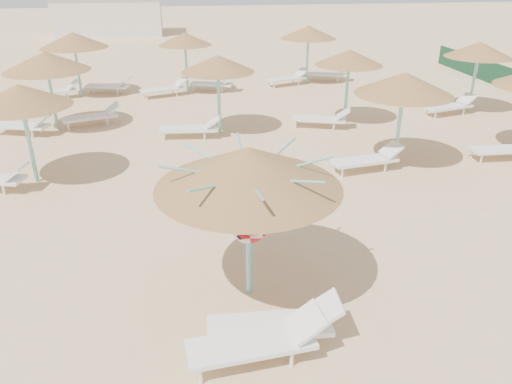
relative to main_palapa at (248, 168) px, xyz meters
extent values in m
plane|color=tan|center=(-0.06, 0.00, -2.44)|extent=(120.00, 120.00, 0.00)
cylinder|color=#72C5C5|center=(0.00, 0.00, -1.26)|extent=(0.11, 0.11, 2.35)
cone|color=olive|center=(0.00, 0.00, 0.02)|extent=(3.13, 3.13, 0.70)
cylinder|color=#72C5C5|center=(0.00, 0.00, -0.24)|extent=(0.20, 0.20, 0.12)
cylinder|color=#72C5C5|center=(0.72, 0.00, -0.03)|extent=(1.41, 0.04, 0.36)
cylinder|color=#72C5C5|center=(0.51, 0.51, -0.03)|extent=(1.03, 1.03, 0.36)
cylinder|color=#72C5C5|center=(0.00, 0.72, -0.03)|extent=(0.04, 1.41, 0.36)
cylinder|color=#72C5C5|center=(-0.51, 0.51, -0.03)|extent=(1.03, 1.03, 0.36)
cylinder|color=#72C5C5|center=(-0.72, 0.00, -0.03)|extent=(1.41, 0.04, 0.36)
cylinder|color=#72C5C5|center=(-0.51, -0.51, -0.03)|extent=(1.03, 1.03, 0.36)
cylinder|color=#72C5C5|center=(0.00, -0.72, -0.03)|extent=(0.04, 1.41, 0.36)
cylinder|color=#72C5C5|center=(0.51, -0.51, -0.03)|extent=(1.03, 1.03, 0.36)
torus|color=red|center=(0.00, -0.10, -1.02)|extent=(0.65, 0.15, 0.65)
cylinder|color=white|center=(-1.00, -2.07, -2.29)|extent=(0.06, 0.06, 0.28)
cylinder|color=white|center=(-1.04, -1.56, -2.29)|extent=(0.06, 0.06, 0.28)
cylinder|color=white|center=(0.36, -1.93, -2.29)|extent=(0.06, 0.06, 0.28)
cylinder|color=white|center=(0.31, -1.43, -2.29)|extent=(0.06, 0.06, 0.28)
cube|color=white|center=(-0.22, -1.74, -2.11)|extent=(1.97, 0.81, 0.08)
cube|color=white|center=(0.64, -1.65, -1.87)|extent=(0.55, 0.65, 0.37)
cylinder|color=white|center=(-0.71, -1.59, -2.29)|extent=(0.06, 0.06, 0.29)
cylinder|color=white|center=(-0.68, -1.08, -2.29)|extent=(0.06, 0.06, 0.29)
cylinder|color=white|center=(0.68, -1.66, -2.29)|extent=(0.06, 0.06, 0.29)
cylinder|color=white|center=(0.70, -1.14, -2.29)|extent=(0.06, 0.06, 0.29)
cube|color=white|center=(0.12, -1.37, -2.11)|extent=(1.97, 0.72, 0.08)
cube|color=white|center=(0.99, -1.41, -1.86)|extent=(0.52, 0.64, 0.37)
cylinder|color=#72C5C5|center=(-5.02, 5.80, -1.29)|extent=(0.11, 0.11, 2.30)
cone|color=olive|center=(-5.02, 5.80, -0.05)|extent=(2.52, 2.52, 0.57)
cylinder|color=#72C5C5|center=(-5.02, 5.80, -0.29)|extent=(0.20, 0.20, 0.12)
cylinder|color=white|center=(-5.65, 5.02, -2.30)|extent=(0.06, 0.06, 0.28)
cylinder|color=white|center=(-5.53, 5.50, -2.30)|extent=(0.06, 0.06, 0.28)
cube|color=white|center=(-5.30, 5.19, -1.88)|extent=(0.62, 0.70, 0.36)
cylinder|color=#72C5C5|center=(-5.39, 10.44, -1.29)|extent=(0.11, 0.11, 2.30)
cone|color=olive|center=(-5.39, 10.44, -0.04)|extent=(2.87, 2.87, 0.64)
cylinder|color=#72C5C5|center=(-5.39, 10.44, -0.29)|extent=(0.20, 0.20, 0.12)
cylinder|color=white|center=(-7.17, 10.53, -2.30)|extent=(0.06, 0.06, 0.28)
cylinder|color=white|center=(-6.04, 9.63, -2.30)|extent=(0.06, 0.06, 0.28)
cylinder|color=white|center=(-5.89, 10.11, -2.30)|extent=(0.06, 0.06, 0.28)
cube|color=white|center=(-6.49, 10.04, -2.12)|extent=(2.00, 1.18, 0.08)
cube|color=white|center=(-5.68, 9.78, -1.88)|extent=(0.65, 0.72, 0.36)
cylinder|color=white|center=(-4.97, 10.26, -2.30)|extent=(0.06, 0.06, 0.28)
cylinder|color=white|center=(-5.12, 10.73, -2.30)|extent=(0.06, 0.06, 0.28)
cylinder|color=white|center=(-3.69, 10.68, -2.30)|extent=(0.06, 0.06, 0.28)
cylinder|color=white|center=(-3.84, 11.15, -2.30)|extent=(0.06, 0.06, 0.28)
cube|color=white|center=(-4.29, 10.74, -2.12)|extent=(2.00, 1.18, 0.08)
cube|color=white|center=(-3.48, 11.01, -1.88)|extent=(0.65, 0.72, 0.36)
cylinder|color=#72C5C5|center=(-5.31, 15.28, -1.29)|extent=(0.11, 0.11, 2.30)
cone|color=olive|center=(-5.31, 15.28, -0.04)|extent=(2.83, 2.83, 0.64)
cylinder|color=#72C5C5|center=(-5.31, 15.28, -0.29)|extent=(0.20, 0.20, 0.12)
cylinder|color=white|center=(-7.11, 14.42, -2.30)|extent=(0.06, 0.06, 0.28)
cylinder|color=white|center=(-7.25, 14.90, -2.30)|extent=(0.06, 0.06, 0.28)
cylinder|color=white|center=(-5.81, 14.79, -2.30)|extent=(0.06, 0.06, 0.28)
cylinder|color=white|center=(-5.95, 15.27, -2.30)|extent=(0.06, 0.06, 0.28)
cube|color=white|center=(-6.41, 14.88, -2.12)|extent=(2.00, 1.11, 0.08)
cube|color=white|center=(-5.59, 15.11, -1.88)|extent=(0.63, 0.71, 0.36)
cylinder|color=white|center=(-5.05, 15.55, -2.30)|extent=(0.06, 0.06, 0.28)
cylinder|color=white|center=(-4.91, 16.04, -2.30)|extent=(0.06, 0.06, 0.28)
cylinder|color=white|center=(-3.75, 15.19, -2.30)|extent=(0.06, 0.06, 0.28)
cylinder|color=white|center=(-3.61, 15.67, -2.30)|extent=(0.06, 0.06, 0.28)
cube|color=white|center=(-4.21, 15.58, -2.12)|extent=(2.00, 1.11, 0.08)
cube|color=white|center=(-3.39, 15.35, -1.88)|extent=(0.63, 0.71, 0.36)
cylinder|color=#72C5C5|center=(0.28, 9.23, -1.29)|extent=(0.11, 0.11, 2.30)
cone|color=olive|center=(0.28, 9.23, -0.05)|extent=(2.44, 2.44, 0.55)
cylinder|color=#72C5C5|center=(0.28, 9.23, -0.29)|extent=(0.20, 0.20, 0.12)
cylinder|color=white|center=(-1.63, 8.66, -2.30)|extent=(0.06, 0.06, 0.28)
cylinder|color=white|center=(-1.59, 9.15, -2.30)|extent=(0.06, 0.06, 0.28)
cylinder|color=white|center=(-0.29, 8.53, -2.30)|extent=(0.06, 0.06, 0.28)
cylinder|color=white|center=(-0.24, 9.03, -2.30)|extent=(0.06, 0.06, 0.28)
cube|color=white|center=(-0.82, 8.83, -2.12)|extent=(1.95, 0.79, 0.08)
cube|color=white|center=(0.03, 8.75, -1.88)|extent=(0.54, 0.64, 0.36)
cylinder|color=#72C5C5|center=(-0.65, 14.97, -1.29)|extent=(0.11, 0.11, 2.30)
cone|color=olive|center=(-0.65, 14.97, -0.06)|extent=(2.32, 2.32, 0.52)
cylinder|color=#72C5C5|center=(-0.65, 14.97, -0.29)|extent=(0.20, 0.20, 0.12)
cylinder|color=white|center=(-2.42, 14.07, -2.30)|extent=(0.06, 0.06, 0.28)
cylinder|color=white|center=(-2.59, 14.55, -2.30)|extent=(0.06, 0.06, 0.28)
cylinder|color=white|center=(-1.15, 14.52, -2.30)|extent=(0.06, 0.06, 0.28)
cylinder|color=white|center=(-1.31, 14.99, -2.30)|extent=(0.06, 0.06, 0.28)
cube|color=white|center=(-1.75, 14.57, -2.12)|extent=(2.00, 1.21, 0.08)
cube|color=white|center=(-0.95, 14.85, -1.88)|extent=(0.66, 0.73, 0.36)
cylinder|color=white|center=(-0.39, 15.30, -2.30)|extent=(0.06, 0.06, 0.28)
cylinder|color=white|center=(-0.22, 15.77, -2.30)|extent=(0.06, 0.06, 0.28)
cylinder|color=white|center=(0.89, 14.86, -2.30)|extent=(0.06, 0.06, 0.28)
cylinder|color=white|center=(1.05, 15.33, -2.30)|extent=(0.06, 0.06, 0.28)
cube|color=white|center=(0.45, 15.27, -2.12)|extent=(2.00, 1.21, 0.08)
cube|color=white|center=(1.25, 14.99, -1.88)|extent=(0.66, 0.73, 0.36)
cylinder|color=#72C5C5|center=(5.14, 5.53, -1.29)|extent=(0.11, 0.11, 2.30)
cone|color=olive|center=(5.14, 5.53, -0.04)|extent=(2.72, 2.72, 0.61)
cylinder|color=#72C5C5|center=(5.14, 5.53, -0.29)|extent=(0.20, 0.20, 0.12)
cylinder|color=white|center=(3.28, 4.76, -2.30)|extent=(0.06, 0.06, 0.28)
cylinder|color=white|center=(3.21, 5.25, -2.30)|extent=(0.06, 0.06, 0.28)
cylinder|color=white|center=(4.62, 4.97, -2.30)|extent=(0.06, 0.06, 0.28)
cylinder|color=white|center=(4.54, 5.46, -2.30)|extent=(0.06, 0.06, 0.28)
cube|color=white|center=(4.04, 5.13, -2.12)|extent=(1.97, 0.90, 0.08)
cube|color=white|center=(4.88, 5.26, -1.88)|extent=(0.57, 0.67, 0.36)
cylinder|color=#72C5C5|center=(4.94, 9.66, -1.29)|extent=(0.11, 0.11, 2.30)
cone|color=olive|center=(4.94, 9.66, -0.06)|extent=(2.38, 2.38, 0.53)
cylinder|color=#72C5C5|center=(4.94, 9.66, -0.29)|extent=(0.20, 0.20, 0.12)
cylinder|color=white|center=(3.00, 9.28, -2.30)|extent=(0.06, 0.06, 0.28)
cylinder|color=white|center=(3.16, 9.76, -2.30)|extent=(0.06, 0.06, 0.28)
cylinder|color=white|center=(4.28, 8.85, -2.30)|extent=(0.06, 0.06, 0.28)
cylinder|color=white|center=(4.44, 9.32, -2.30)|extent=(0.06, 0.06, 0.28)
cube|color=white|center=(3.84, 9.26, -2.12)|extent=(2.00, 1.20, 0.08)
cube|color=white|center=(4.64, 8.99, -1.88)|extent=(0.65, 0.72, 0.36)
cylinder|color=#72C5C5|center=(5.13, 16.19, -1.29)|extent=(0.11, 0.11, 2.30)
cone|color=olive|center=(5.13, 16.19, -0.05)|extent=(2.60, 2.60, 0.59)
cylinder|color=#72C5C5|center=(5.13, 16.19, -0.29)|extent=(0.20, 0.20, 0.12)
cylinder|color=white|center=(3.35, 15.29, -2.30)|extent=(0.06, 0.06, 0.28)
cylinder|color=white|center=(3.19, 15.76, -2.30)|extent=(0.06, 0.06, 0.28)
cylinder|color=white|center=(4.63, 15.73, -2.30)|extent=(0.06, 0.06, 0.28)
cylinder|color=white|center=(4.46, 16.21, -2.30)|extent=(0.06, 0.06, 0.28)
cube|color=white|center=(4.03, 15.79, -2.12)|extent=(2.00, 1.21, 0.08)
cube|color=white|center=(4.83, 16.07, -1.88)|extent=(0.65, 0.73, 0.36)
cylinder|color=white|center=(5.39, 16.52, -2.30)|extent=(0.06, 0.06, 0.28)
cylinder|color=white|center=(5.55, 16.99, -2.30)|extent=(0.06, 0.06, 0.28)
cylinder|color=white|center=(6.66, 16.07, -2.30)|extent=(0.06, 0.06, 0.28)
cylinder|color=white|center=(6.83, 16.55, -2.30)|extent=(0.06, 0.06, 0.28)
cube|color=white|center=(6.23, 16.49, -2.12)|extent=(2.00, 1.21, 0.08)
cube|color=white|center=(7.03, 16.21, -1.88)|extent=(0.65, 0.73, 0.36)
cylinder|color=white|center=(7.67, 5.13, -2.30)|extent=(0.06, 0.06, 0.28)
cylinder|color=white|center=(7.68, 5.63, -2.30)|extent=(0.06, 0.06, 0.28)
cube|color=white|center=(8.47, 5.36, -2.12)|extent=(1.92, 0.67, 0.08)
cylinder|color=#72C5C5|center=(10.32, 10.44, -1.29)|extent=(0.11, 0.11, 2.30)
cone|color=olive|center=(10.32, 10.44, -0.05)|extent=(2.51, 2.51, 0.57)
cylinder|color=#72C5C5|center=(10.32, 10.44, -0.29)|extent=(0.20, 0.20, 0.12)
cylinder|color=white|center=(8.50, 9.61, -2.30)|extent=(0.06, 0.06, 0.28)
cylinder|color=white|center=(8.39, 10.10, -2.30)|extent=(0.06, 0.06, 0.28)
cylinder|color=white|center=(9.82, 9.92, -2.30)|extent=(0.06, 0.06, 0.28)
cylinder|color=white|center=(9.70, 10.40, -2.30)|extent=(0.06, 0.06, 0.28)
cube|color=white|center=(9.22, 10.04, -2.12)|extent=(1.99, 1.03, 0.08)
cube|color=white|center=(10.05, 10.23, -1.88)|extent=(0.61, 0.69, 0.36)
cube|color=silver|center=(-6.06, 35.00, -0.94)|extent=(8.00, 4.00, 3.00)
cube|color=#1B533B|center=(13.94, 14.00, -1.94)|extent=(0.08, 3.80, 1.00)
cube|color=#1B533B|center=(13.94, 18.00, -1.94)|extent=(0.08, 3.80, 1.00)
cylinder|color=#72C5C5|center=(13.94, 16.10, -1.89)|extent=(0.08, 0.08, 1.10)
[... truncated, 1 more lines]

